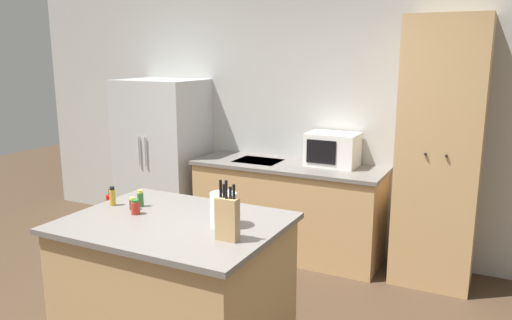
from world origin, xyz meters
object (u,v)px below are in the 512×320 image
(pantry_cabinet, at_px, (440,154))
(spice_bottle_tall_dark, at_px, (136,207))
(refrigerator, at_px, (163,157))
(fire_extinguisher, at_px, (112,210))
(microwave, at_px, (333,149))
(knife_block, at_px, (227,218))
(kettle, at_px, (223,209))
(spice_bottle_green_herb, at_px, (140,199))
(spice_bottle_short_red, at_px, (113,197))
(spice_bottle_amber_oil, at_px, (133,204))

(pantry_cabinet, bearing_deg, spice_bottle_tall_dark, -128.34)
(refrigerator, distance_m, spice_bottle_tall_dark, 2.30)
(fire_extinguisher, bearing_deg, refrigerator, 15.29)
(microwave, distance_m, spice_bottle_tall_dark, 2.17)
(knife_block, height_order, kettle, knife_block)
(microwave, distance_m, kettle, 2.02)
(kettle, xyz_separation_m, fire_extinguisher, (-2.48, 1.70, -0.86))
(pantry_cabinet, relative_size, kettle, 9.97)
(spice_bottle_green_herb, relative_size, kettle, 0.50)
(microwave, xyz_separation_m, fire_extinguisher, (-2.48, -0.32, -0.86))
(spice_bottle_short_red, bearing_deg, spice_bottle_tall_dark, -16.51)
(refrigerator, bearing_deg, pantry_cabinet, 1.12)
(spice_bottle_short_red, xyz_separation_m, spice_bottle_green_herb, (0.18, 0.06, -0.01))
(refrigerator, relative_size, knife_block, 4.96)
(refrigerator, bearing_deg, fire_extinguisher, -164.71)
(refrigerator, distance_m, kettle, 2.64)
(pantry_cabinet, bearing_deg, refrigerator, -178.88)
(spice_bottle_amber_oil, distance_m, fire_extinguisher, 2.59)
(spice_bottle_amber_oil, bearing_deg, spice_bottle_tall_dark, -39.38)
(pantry_cabinet, relative_size, fire_extinguisher, 5.09)
(fire_extinguisher, bearing_deg, spice_bottle_short_red, -46.25)
(spice_bottle_tall_dark, height_order, fire_extinguisher, spice_bottle_tall_dark)
(spice_bottle_tall_dark, height_order, spice_bottle_green_herb, spice_bottle_green_herb)
(knife_block, bearing_deg, pantry_cabinet, 68.50)
(knife_block, bearing_deg, fire_extinguisher, 144.15)
(knife_block, bearing_deg, refrigerator, 133.99)
(spice_bottle_tall_dark, distance_m, kettle, 0.61)
(spice_bottle_short_red, bearing_deg, microwave, 66.56)
(spice_bottle_tall_dark, distance_m, spice_bottle_green_herb, 0.16)
(spice_bottle_amber_oil, xyz_separation_m, spice_bottle_green_herb, (0.00, 0.08, 0.01))
(spice_bottle_short_red, xyz_separation_m, kettle, (0.87, -0.02, 0.04))
(microwave, xyz_separation_m, spice_bottle_amber_oil, (-0.69, -2.02, -0.07))
(microwave, xyz_separation_m, spice_bottle_green_herb, (-0.69, -1.94, -0.06))
(knife_block, bearing_deg, kettle, 125.64)
(knife_block, relative_size, kettle, 1.50)
(pantry_cabinet, xyz_separation_m, spice_bottle_tall_dark, (-1.57, -1.99, -0.13))
(refrigerator, relative_size, microwave, 3.58)
(spice_bottle_short_red, relative_size, spice_bottle_green_herb, 1.14)
(refrigerator, height_order, spice_bottle_short_red, refrigerator)
(pantry_cabinet, distance_m, spice_bottle_short_red, 2.65)
(pantry_cabinet, xyz_separation_m, spice_bottle_short_red, (-1.83, -1.91, -0.11))
(pantry_cabinet, height_order, spice_bottle_short_red, pantry_cabinet)
(refrigerator, height_order, pantry_cabinet, pantry_cabinet)
(spice_bottle_tall_dark, xyz_separation_m, spice_bottle_green_herb, (-0.08, 0.14, 0.01))
(spice_bottle_amber_oil, bearing_deg, microwave, 71.18)
(refrigerator, relative_size, kettle, 7.43)
(microwave, distance_m, knife_block, 2.21)
(pantry_cabinet, relative_size, spice_bottle_amber_oil, 27.41)
(spice_bottle_green_herb, xyz_separation_m, kettle, (0.68, -0.08, 0.05))
(pantry_cabinet, height_order, microwave, pantry_cabinet)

